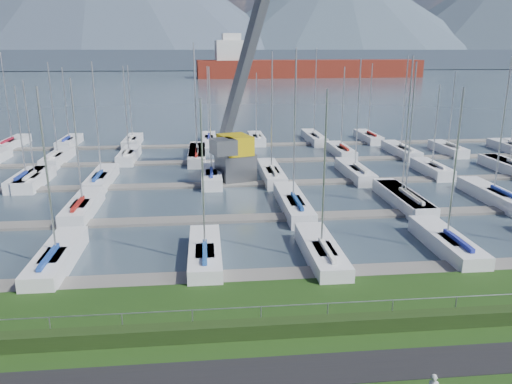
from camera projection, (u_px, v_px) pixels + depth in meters
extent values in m
cube|color=black|center=(295.00, 371.00, 19.43)|extent=(160.00, 2.00, 0.04)
cube|color=#3C4C59|center=(210.00, 73.00, 271.11)|extent=(800.00, 540.00, 0.20)
cube|color=#1F3212|center=(285.00, 328.00, 21.82)|extent=(80.00, 0.70, 0.70)
cylinder|color=gray|center=(283.00, 306.00, 21.97)|extent=(80.00, 0.04, 0.04)
cube|color=#3F4B5C|center=(209.00, 59.00, 336.31)|extent=(900.00, 80.00, 12.00)
cone|color=#455464|center=(339.00, 12.00, 413.46)|extent=(300.00, 300.00, 85.00)
cube|color=gray|center=(267.00, 276.00, 28.10)|extent=(90.00, 1.60, 0.25)
cube|color=gray|center=(251.00, 218.00, 37.67)|extent=(90.00, 1.60, 0.25)
cube|color=gray|center=(241.00, 184.00, 47.23)|extent=(90.00, 1.60, 0.25)
cube|color=slate|center=(235.00, 162.00, 56.80)|extent=(90.00, 1.60, 0.25)
cube|color=gray|center=(230.00, 145.00, 66.36)|extent=(90.00, 1.60, 0.25)
cube|color=#56585D|center=(235.00, 166.00, 48.34)|extent=(4.05, 4.05, 2.60)
cube|color=#C0A30B|center=(235.00, 145.00, 47.76)|extent=(3.54, 4.05, 1.80)
cube|color=slate|center=(249.00, 47.00, 49.77)|extent=(6.22, 10.34, 19.89)
cube|color=#575B5F|center=(223.00, 147.00, 45.68)|extent=(2.59, 2.72, 1.40)
cube|color=maroon|center=(309.00, 71.00, 230.66)|extent=(104.09, 22.83, 10.00)
cube|color=silver|center=(231.00, 54.00, 223.47)|extent=(14.64, 14.64, 12.00)
cube|color=silver|center=(231.00, 38.00, 221.54)|extent=(8.37, 8.37, 4.00)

